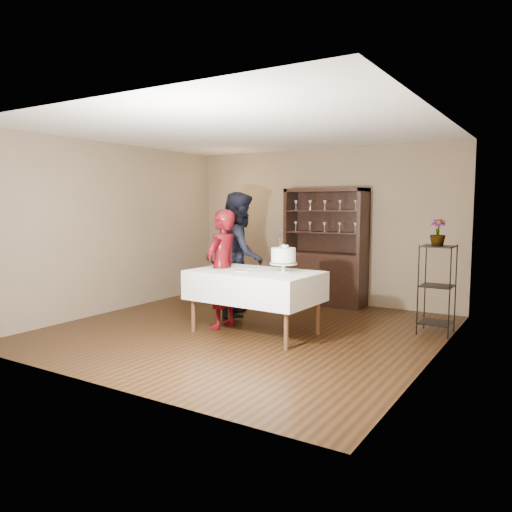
{
  "coord_description": "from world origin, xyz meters",
  "views": [
    {
      "loc": [
        3.68,
        -5.66,
        1.74
      ],
      "look_at": [
        0.12,
        0.1,
        1.03
      ],
      "focal_mm": 35.0,
      "sensor_mm": 36.0,
      "label": 1
    }
  ],
  "objects_px": {
    "woman": "(222,269)",
    "cake": "(283,257)",
    "china_hutch": "(325,266)",
    "man": "(240,254)",
    "potted_plant": "(438,232)",
    "plant_etagere": "(437,286)",
    "cake_table": "(255,286)"
  },
  "relations": [
    {
      "from": "plant_etagere",
      "to": "cake_table",
      "type": "bearing_deg",
      "value": -148.49
    },
    {
      "from": "cake_table",
      "to": "man",
      "type": "relative_size",
      "value": 0.9
    },
    {
      "from": "plant_etagere",
      "to": "potted_plant",
      "type": "relative_size",
      "value": 3.38
    },
    {
      "from": "china_hutch",
      "to": "plant_etagere",
      "type": "bearing_deg",
      "value": -26.83
    },
    {
      "from": "woman",
      "to": "potted_plant",
      "type": "xyz_separation_m",
      "value": [
        2.64,
        1.19,
        0.54
      ]
    },
    {
      "from": "plant_etagere",
      "to": "woman",
      "type": "height_order",
      "value": "woman"
    },
    {
      "from": "cake",
      "to": "potted_plant",
      "type": "height_order",
      "value": "potted_plant"
    },
    {
      "from": "cake_table",
      "to": "woman",
      "type": "distance_m",
      "value": 0.6
    },
    {
      "from": "cake",
      "to": "potted_plant",
      "type": "relative_size",
      "value": 1.4
    },
    {
      "from": "cake_table",
      "to": "potted_plant",
      "type": "distance_m",
      "value": 2.52
    },
    {
      "from": "china_hutch",
      "to": "cake_table",
      "type": "relative_size",
      "value": 1.15
    },
    {
      "from": "china_hutch",
      "to": "potted_plant",
      "type": "distance_m",
      "value": 2.44
    },
    {
      "from": "cake_table",
      "to": "cake",
      "type": "bearing_deg",
      "value": 20.22
    },
    {
      "from": "man",
      "to": "cake",
      "type": "bearing_deg",
      "value": -147.18
    },
    {
      "from": "plant_etagere",
      "to": "potted_plant",
      "type": "xyz_separation_m",
      "value": [
        -0.01,
        -0.03,
        0.71
      ]
    },
    {
      "from": "woman",
      "to": "potted_plant",
      "type": "height_order",
      "value": "woman"
    },
    {
      "from": "man",
      "to": "potted_plant",
      "type": "distance_m",
      "value": 2.91
    },
    {
      "from": "cake_table",
      "to": "woman",
      "type": "xyz_separation_m",
      "value": [
        -0.57,
        0.05,
        0.18
      ]
    },
    {
      "from": "plant_etagere",
      "to": "woman",
      "type": "distance_m",
      "value": 2.92
    },
    {
      "from": "plant_etagere",
      "to": "cake",
      "type": "relative_size",
      "value": 2.41
    },
    {
      "from": "woman",
      "to": "plant_etagere",
      "type": "bearing_deg",
      "value": 115.42
    },
    {
      "from": "cake_table",
      "to": "cake",
      "type": "distance_m",
      "value": 0.55
    },
    {
      "from": "woman",
      "to": "potted_plant",
      "type": "bearing_deg",
      "value": 114.99
    },
    {
      "from": "cake_table",
      "to": "man",
      "type": "distance_m",
      "value": 1.2
    },
    {
      "from": "plant_etagere",
      "to": "cake_table",
      "type": "xyz_separation_m",
      "value": [
        -2.08,
        -1.27,
        -0.0
      ]
    },
    {
      "from": "china_hutch",
      "to": "cake_table",
      "type": "xyz_separation_m",
      "value": [
        0.0,
        -2.32,
        -0.02
      ]
    },
    {
      "from": "woman",
      "to": "man",
      "type": "height_order",
      "value": "man"
    },
    {
      "from": "woman",
      "to": "cake",
      "type": "xyz_separation_m",
      "value": [
        0.94,
        0.08,
        0.22
      ]
    },
    {
      "from": "man",
      "to": "potted_plant",
      "type": "xyz_separation_m",
      "value": [
        2.86,
        0.4,
        0.41
      ]
    },
    {
      "from": "plant_etagere",
      "to": "cake_table",
      "type": "relative_size",
      "value": 0.69
    },
    {
      "from": "china_hutch",
      "to": "man",
      "type": "xyz_separation_m",
      "value": [
        -0.79,
        -1.48,
        0.3
      ]
    },
    {
      "from": "man",
      "to": "potted_plant",
      "type": "height_order",
      "value": "man"
    }
  ]
}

